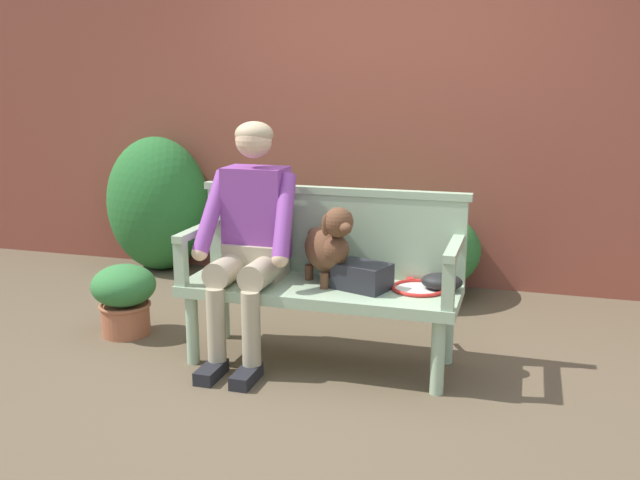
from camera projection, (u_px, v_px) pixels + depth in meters
ground_plane at (320, 362)px, 3.90m from camera, size 40.00×40.00×0.00m
brick_garden_fence at (389, 114)px, 5.34m from camera, size 8.00×0.30×2.56m
hedge_bush_mid_right at (158, 204)px, 5.69m from camera, size 0.85×0.69×1.09m
hedge_bush_far_left at (404, 248)px, 5.12m from camera, size 1.10×1.07×0.66m
hedge_bush_mid_left at (284, 244)px, 5.39m from camera, size 1.10×0.82×0.60m
garden_bench at (320, 295)px, 3.81m from camera, size 1.51×0.53×0.45m
bench_backrest at (332, 230)px, 3.96m from camera, size 1.55×0.06×0.50m
bench_armrest_left_end at (192, 243)px, 3.87m from camera, size 0.06×0.53×0.28m
bench_armrest_right_end at (452, 262)px, 3.47m from camera, size 0.06×0.53×0.28m
person_seated at (251, 232)px, 3.83m from camera, size 0.56×0.67×1.32m
dog_on_bench at (329, 245)px, 3.76m from camera, size 0.38×0.40×0.44m
tennis_racket at (417, 287)px, 3.73m from camera, size 0.39×0.57×0.03m
baseball_glove at (442, 282)px, 3.70m from camera, size 0.22×0.18×0.09m
sports_bag at (362, 276)px, 3.71m from camera, size 0.33×0.28×0.14m
potted_plant at (124, 296)px, 4.28m from camera, size 0.39×0.39×0.44m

